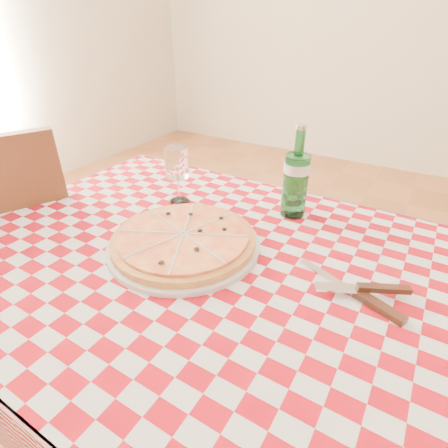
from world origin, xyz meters
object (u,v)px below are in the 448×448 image
object	(u,v)px
chair_far	(4,255)
water_bottle	(297,172)
wine_glass	(178,176)
pizza_plate	(184,239)
dining_table	(218,294)

from	to	relation	value
chair_far	water_bottle	bearing A→B (deg)	-130.81
chair_far	water_bottle	distance (m)	0.98
water_bottle	wine_glass	xyz separation A→B (m)	(-0.32, -0.10, -0.04)
pizza_plate	water_bottle	size ratio (longest dim) A/B	1.45
dining_table	wine_glass	xyz separation A→B (m)	(-0.26, 0.19, 0.18)
chair_far	water_bottle	xyz separation A→B (m)	(0.83, 0.41, 0.33)
dining_table	chair_far	size ratio (longest dim) A/B	1.24
water_bottle	wine_glass	bearing A→B (deg)	-161.91
water_bottle	pizza_plate	bearing A→B (deg)	-118.75
wine_glass	chair_far	bearing A→B (deg)	-149.39
dining_table	chair_far	bearing A→B (deg)	-171.75
dining_table	chair_far	world-z (taller)	chair_far
dining_table	water_bottle	xyz separation A→B (m)	(0.06, 0.30, 0.22)
chair_far	pizza_plate	bearing A→B (deg)	-147.06
dining_table	pizza_plate	distance (m)	0.16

